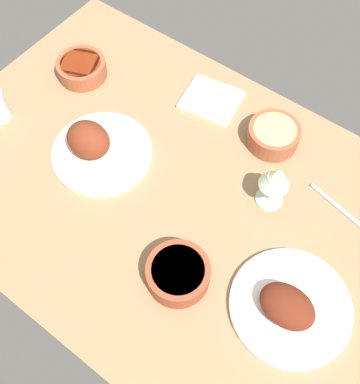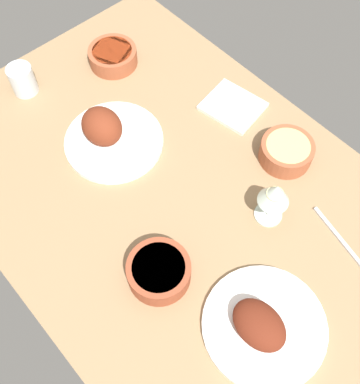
{
  "view_description": "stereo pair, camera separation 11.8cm",
  "coord_description": "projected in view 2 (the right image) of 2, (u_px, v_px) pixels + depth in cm",
  "views": [
    {
      "loc": [
        -35.18,
        47.46,
        107.98
      ],
      "look_at": [
        0.0,
        0.0,
        6.0
      ],
      "focal_mm": 43.53,
      "sensor_mm": 36.0,
      "label": 1
    },
    {
      "loc": [
        -43.89,
        39.54,
        107.98
      ],
      "look_at": [
        0.0,
        0.0,
        6.0
      ],
      "focal_mm": 43.53,
      "sensor_mm": 36.0,
      "label": 2
    }
  ],
  "objects": [
    {
      "name": "plate_far_side",
      "position": [
        108.0,
        134.0,
        1.25
      ],
      "size": [
        27.0,
        27.0,
        10.96
      ],
      "color": "white",
      "rests_on": "dining_table"
    },
    {
      "name": "wine_glass",
      "position": [
        275.0,
        195.0,
        1.08
      ],
      "size": [
        7.6,
        7.6,
        14.0
      ],
      "color": "silver",
      "rests_on": "dining_table"
    },
    {
      "name": "water_tumbler",
      "position": [
        23.0,
        80.0,
        1.34
      ],
      "size": [
        7.24,
        7.24,
        8.71
      ],
      "primitive_type": "cylinder",
      "color": "silver",
      "rests_on": "dining_table"
    },
    {
      "name": "bowl_pasta",
      "position": [
        286.0,
        151.0,
        1.23
      ],
      "size": [
        14.09,
        14.09,
        5.75
      ],
      "color": "#A35133",
      "rests_on": "dining_table"
    },
    {
      "name": "bowl_sauce",
      "position": [
        113.0,
        56.0,
        1.41
      ],
      "size": [
        14.59,
        14.59,
        5.17
      ],
      "color": "#A35133",
      "rests_on": "dining_table"
    },
    {
      "name": "bowl_potatoes",
      "position": [
        159.0,
        271.0,
        1.06
      ],
      "size": [
        14.78,
        14.78,
        5.81
      ],
      "color": "brown",
      "rests_on": "dining_table"
    },
    {
      "name": "dining_table",
      "position": [
        180.0,
        200.0,
        1.21
      ],
      "size": [
        140.0,
        90.0,
        4.0
      ],
      "primitive_type": "cube",
      "color": "#937551",
      "rests_on": "ground"
    },
    {
      "name": "plate_center_main",
      "position": [
        262.0,
        326.0,
        1.01
      ],
      "size": [
        27.61,
        27.61,
        7.68
      ],
      "color": "white",
      "rests_on": "dining_table"
    },
    {
      "name": "spoon_loose",
      "position": [
        339.0,
        238.0,
        1.13
      ],
      "size": [
        18.56,
        4.87,
        0.8
      ],
      "primitive_type": "cube",
      "rotation": [
        0.0,
        0.0,
        2.93
      ],
      "color": "silver",
      "rests_on": "dining_table"
    },
    {
      "name": "folded_napkin",
      "position": [
        233.0,
        106.0,
        1.34
      ],
      "size": [
        18.01,
        16.38,
        1.2
      ],
      "primitive_type": "cube",
      "rotation": [
        0.0,
        0.0,
        0.18
      ],
      "color": "white",
      "rests_on": "dining_table"
    }
  ]
}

